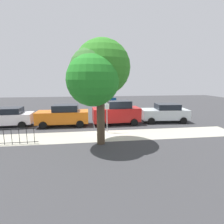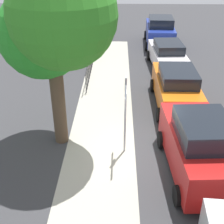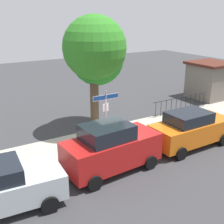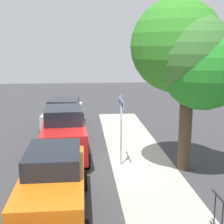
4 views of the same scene
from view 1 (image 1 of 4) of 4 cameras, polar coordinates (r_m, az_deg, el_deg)
ground_plane at (r=14.37m, az=-2.17°, el=-6.07°), size 60.00×60.00×0.00m
sidewalk_strip at (r=13.09m, az=-10.44°, el=-7.90°), size 24.00×2.60×0.00m
street_sign at (r=13.54m, az=-1.66°, el=1.83°), size 1.47×0.07×2.96m
shade_tree at (r=10.97m, az=-4.77°, el=12.68°), size 3.94×4.16×6.60m
car_silver at (r=17.89m, az=16.73°, el=-0.23°), size 4.60×2.38×1.79m
car_red at (r=16.19m, az=1.52°, el=-0.24°), size 4.37×2.23×2.20m
car_orange at (r=16.20m, az=-15.50°, el=-1.07°), size 4.48×1.98×1.91m
car_white at (r=17.76m, az=-30.90°, el=-1.48°), size 4.39×2.13×1.70m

